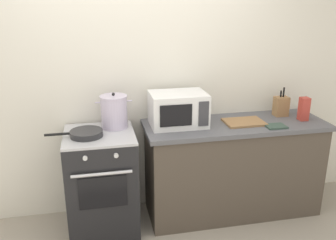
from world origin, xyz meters
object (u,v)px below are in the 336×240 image
Objects in this scene: stock_pot at (114,112)px; cutting_board at (244,122)px; microwave at (178,109)px; knife_block at (281,106)px; pasta_box at (304,109)px; stove at (102,182)px; frying_pan at (86,133)px; oven_mitt at (276,126)px.

cutting_board is at bearing -6.49° from stock_pot.
knife_block is at bearing 3.38° from microwave.
microwave is 1.20m from pasta_box.
microwave is (0.71, 0.08, 0.61)m from stove.
pasta_box reaches higher than frying_pan.
microwave is (0.82, 0.12, 0.12)m from frying_pan.
stove is 0.50m from frying_pan.
frying_pan reaches higher than oven_mitt.
stock_pot reaches higher than microwave.
cutting_board is (0.61, -0.08, -0.14)m from microwave.
frying_pan is at bearing 175.98° from oven_mitt.
stove is 1.84× the size of microwave.
stock_pot is 0.90× the size of cutting_board.
stock_pot reaches higher than stove.
oven_mitt is at bearing -5.83° from stove.
stove is at bearing 21.19° from frying_pan.
microwave reaches higher than stove.
stock_pot is 1.19m from cutting_board.
pasta_box is 1.22× the size of oven_mitt.
knife_block reaches higher than pasta_box.
frying_pan reaches higher than cutting_board.
oven_mitt is at bearing -124.35° from knife_block.
oven_mitt is (1.41, -0.29, -0.14)m from stock_pot.
cutting_board is 1.27× the size of knife_block.
knife_block reaches higher than oven_mitt.
pasta_box is at bearing 20.59° from oven_mitt.
knife_block is at bearing 5.59° from frying_pan.
stove is 1.40m from cutting_board.
knife_block reaches higher than frying_pan.
pasta_box is (1.76, -0.16, -0.04)m from stock_pot.
microwave is 1.05m from knife_block.
oven_mitt is at bearing -11.76° from stock_pot.
frying_pan is (-0.11, -0.04, 0.48)m from stove.
frying_pan is 0.84m from microwave.
knife_block is 0.22m from pasta_box.
knife_block is (1.05, 0.06, -0.05)m from microwave.
stock_pot is 1.77m from pasta_box.
stove is 1.85m from knife_block.
stock_pot reaches higher than cutting_board.
cutting_board is 0.28m from oven_mitt.
frying_pan is 1.68× the size of knife_block.
stove is 0.64m from stock_pot.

